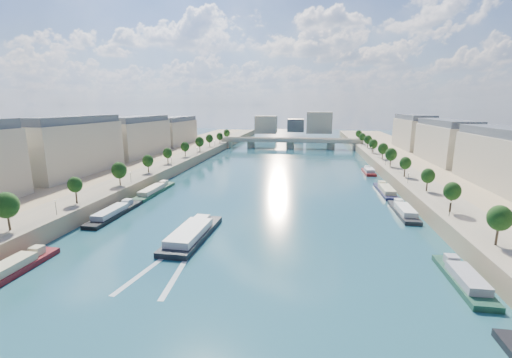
% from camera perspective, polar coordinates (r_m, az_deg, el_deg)
% --- Properties ---
extents(ground, '(700.00, 700.00, 0.00)m').
position_cam_1_polar(ground, '(153.99, 3.11, -0.64)').
color(ground, '#0D2A3C').
rests_on(ground, ground).
extents(quay_left, '(44.00, 520.00, 5.00)m').
position_cam_1_polar(quay_left, '(175.56, -20.97, 1.00)').
color(quay_left, '#9E8460').
rests_on(quay_left, ground).
extents(quay_right, '(44.00, 520.00, 5.00)m').
position_cam_1_polar(quay_right, '(163.22, 29.15, -0.56)').
color(quay_right, '#9E8460').
rests_on(quay_right, ground).
extents(pave_left, '(14.00, 520.00, 0.10)m').
position_cam_1_polar(pave_left, '(168.21, -16.59, 1.73)').
color(pave_left, gray).
rests_on(pave_left, quay_left).
extents(pave_right, '(14.00, 520.00, 0.10)m').
position_cam_1_polar(pave_right, '(158.06, 24.16, 0.50)').
color(pave_right, gray).
rests_on(pave_right, quay_right).
extents(trees_left, '(4.80, 268.80, 8.26)m').
position_cam_1_polar(trees_left, '(168.31, -15.79, 3.65)').
color(trees_left, '#382B1E').
rests_on(trees_left, ground).
extents(trees_right, '(4.80, 268.80, 8.26)m').
position_cam_1_polar(trees_right, '(166.19, 22.77, 3.05)').
color(trees_right, '#382B1E').
rests_on(trees_right, ground).
extents(lamps_left, '(0.36, 200.36, 4.28)m').
position_cam_1_polar(lamps_left, '(156.94, -16.70, 2.00)').
color(lamps_left, black).
rests_on(lamps_left, ground).
extents(lamps_right, '(0.36, 200.36, 4.28)m').
position_cam_1_polar(lamps_right, '(161.21, 22.24, 1.87)').
color(lamps_right, black).
rests_on(lamps_right, ground).
extents(buildings_left, '(16.00, 226.00, 23.20)m').
position_cam_1_polar(buildings_left, '(190.46, -22.94, 5.92)').
color(buildings_left, '#B9A68E').
rests_on(buildings_left, ground).
extents(buildings_right, '(16.00, 226.00, 23.20)m').
position_cam_1_polar(buildings_right, '(177.03, 32.26, 4.58)').
color(buildings_right, '#B9A68E').
rests_on(buildings_right, ground).
extents(skyline, '(79.00, 42.00, 22.00)m').
position_cam_1_polar(skyline, '(369.62, 7.06, 9.13)').
color(skyline, '#B9A68E').
rests_on(skyline, ground).
extents(bridge, '(112.00, 12.00, 8.15)m').
position_cam_1_polar(bridge, '(277.67, 5.72, 6.16)').
color(bridge, '#C1B79E').
rests_on(bridge, ground).
extents(tour_barge, '(9.00, 28.14, 3.79)m').
position_cam_1_polar(tour_barge, '(92.70, -10.62, -9.00)').
color(tour_barge, black).
rests_on(tour_barge, ground).
extents(wake, '(10.76, 26.01, 0.04)m').
position_cam_1_polar(wake, '(78.99, -14.65, -13.92)').
color(wake, silver).
rests_on(wake, ground).
extents(moored_barges_left, '(5.00, 122.32, 3.60)m').
position_cam_1_polar(moored_barges_left, '(106.13, -26.55, -7.48)').
color(moored_barges_left, '#191A37').
rests_on(moored_barges_left, ground).
extents(moored_barges_right, '(5.00, 160.72, 3.60)m').
position_cam_1_polar(moored_barges_right, '(113.29, 24.31, -6.06)').
color(moored_barges_right, black).
rests_on(moored_barges_right, ground).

